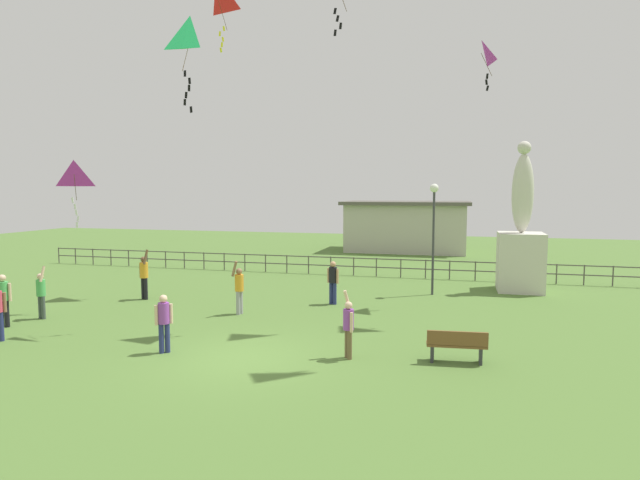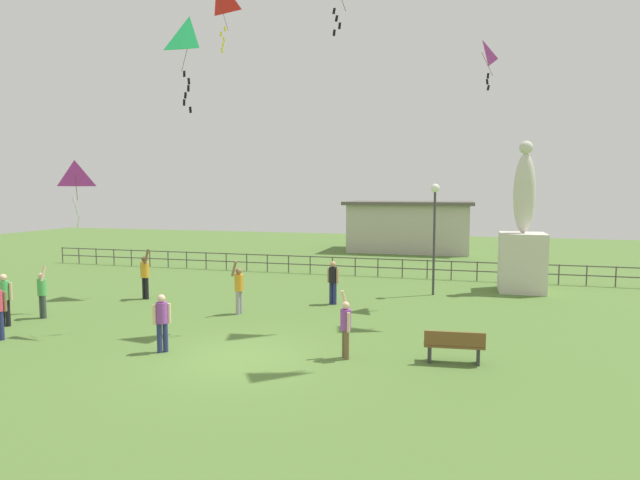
% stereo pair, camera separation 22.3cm
% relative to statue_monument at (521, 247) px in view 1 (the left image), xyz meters
% --- Properties ---
extents(ground_plane, '(80.00, 80.00, 0.00)m').
position_rel_statue_monument_xyz_m(ground_plane, '(-8.04, -11.75, -1.95)').
color(ground_plane, '#517533').
extents(statue_monument, '(1.89, 1.89, 6.48)m').
position_rel_statue_monument_xyz_m(statue_monument, '(0.00, 0.00, 0.00)').
color(statue_monument, beige).
rests_on(statue_monument, ground_plane).
extents(lamppost, '(0.36, 0.36, 4.66)m').
position_rel_statue_monument_xyz_m(lamppost, '(-3.65, -1.84, 1.42)').
color(lamppost, '#38383D').
rests_on(lamppost, ground_plane).
extents(park_bench, '(1.53, 0.55, 0.85)m').
position_rel_statue_monument_xyz_m(park_bench, '(-2.60, -10.69, -1.48)').
color(park_bench, brown).
rests_on(park_bench, ground_plane).
extents(person_0, '(0.52, 0.43, 2.04)m').
position_rel_statue_monument_xyz_m(person_0, '(-14.83, -5.81, -0.92)').
color(person_0, black).
rests_on(person_0, ground_plane).
extents(person_1, '(0.34, 0.47, 1.77)m').
position_rel_statue_monument_xyz_m(person_1, '(-5.33, -11.04, -1.06)').
color(person_1, brown).
rests_on(person_1, ground_plane).
extents(person_2, '(0.37, 0.50, 1.93)m').
position_rel_statue_monument_xyz_m(person_2, '(-10.08, -7.20, -0.98)').
color(person_2, '#99999E').
rests_on(person_2, ground_plane).
extents(person_4, '(0.49, 0.32, 1.71)m').
position_rel_statue_monument_xyz_m(person_4, '(-16.65, -10.79, -0.97)').
color(person_4, black).
rests_on(person_4, ground_plane).
extents(person_5, '(0.48, 0.36, 1.84)m').
position_rel_statue_monument_xyz_m(person_5, '(-16.34, -9.56, -1.02)').
color(person_5, '#3F4C47').
rests_on(person_5, ground_plane).
extents(person_6, '(0.38, 0.35, 1.59)m').
position_rel_statue_monument_xyz_m(person_6, '(-10.23, -11.85, -1.03)').
color(person_6, navy).
rests_on(person_6, ground_plane).
extents(person_7, '(0.48, 0.31, 1.67)m').
position_rel_statue_monument_xyz_m(person_7, '(-7.26, -4.73, -0.99)').
color(person_7, navy).
rests_on(person_7, ground_plane).
extents(kite_3, '(1.02, 0.88, 2.36)m').
position_rel_statue_monument_xyz_m(kite_3, '(-15.72, -8.46, 2.90)').
color(kite_3, '#B22DB2').
extents(kite_5, '(0.89, 0.96, 2.98)m').
position_rel_statue_monument_xyz_m(kite_5, '(-10.96, -8.71, 7.13)').
color(kite_5, '#1EB759').
extents(kite_6, '(0.75, 0.91, 1.83)m').
position_rel_statue_monument_xyz_m(kite_6, '(-1.96, -2.97, 7.53)').
color(kite_6, '#B22DB2').
extents(waterfront_railing, '(36.02, 0.06, 0.95)m').
position_rel_statue_monument_xyz_m(waterfront_railing, '(-8.40, 2.25, -1.33)').
color(waterfront_railing, '#4C4742').
rests_on(waterfront_railing, ground_plane).
extents(pavilion_building, '(8.98, 5.38, 3.61)m').
position_rel_statue_monument_xyz_m(pavilion_building, '(-6.31, 14.25, -0.12)').
color(pavilion_building, '#B7B2A3').
rests_on(pavilion_building, ground_plane).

